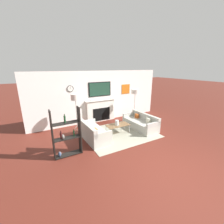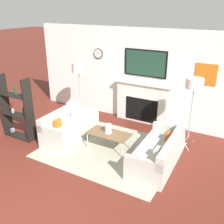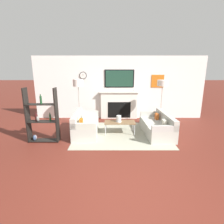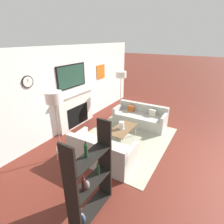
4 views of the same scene
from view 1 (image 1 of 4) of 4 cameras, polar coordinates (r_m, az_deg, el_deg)
name	(u,v)px [view 1 (image 1 of 4)]	position (r m, az deg, el deg)	size (l,w,h in m)	color
ground_plane	(168,168)	(5.05, 20.40, -19.33)	(60.00, 60.00, 0.00)	#5B2219
fireplace_wall	(100,99)	(8.13, -4.61, 4.97)	(7.38, 0.28, 2.70)	white
area_rug	(119,133)	(6.84, 2.70, -8.14)	(3.09, 2.50, 0.01)	#9A9A86
couch_left	(94,133)	(6.21, -7.05, -8.11)	(0.81, 1.63, 0.75)	#AFAFA5
couch_right	(141,123)	(7.41, 10.88, -4.23)	(0.87, 1.84, 0.71)	#AFAFA5
coffee_table	(118,125)	(6.68, 2.22, -5.16)	(1.04, 0.52, 0.42)	brown
hurricane_candle	(117,123)	(6.64, 1.89, -4.14)	(0.18, 0.18, 0.22)	silver
floor_lamp_left	(75,98)	(6.61, -13.81, 5.34)	(0.39, 0.39, 1.79)	#9E998E
floor_lamp_right	(135,92)	(8.05, 8.78, 7.53)	(0.40, 0.40, 1.76)	#9E998E
shelf_unit	(66,135)	(5.19, -17.08, -8.52)	(0.92, 0.28, 1.65)	black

